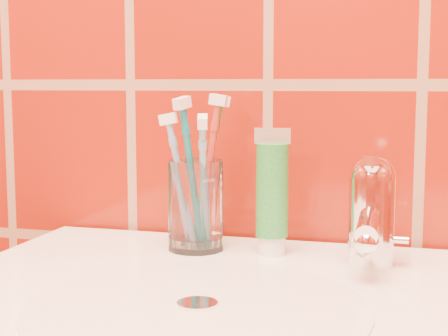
% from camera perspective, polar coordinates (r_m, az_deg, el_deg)
% --- Properties ---
extents(glass_tumbler, '(0.08, 0.08, 0.11)m').
position_cam_1_polar(glass_tumbler, '(0.80, -2.35, -3.10)').
color(glass_tumbler, white).
rests_on(glass_tumbler, pedestal_sink).
extents(toothpaste_tube, '(0.04, 0.04, 0.14)m').
position_cam_1_polar(toothpaste_tube, '(0.78, 4.02, -2.33)').
color(toothpaste_tube, white).
rests_on(toothpaste_tube, pedestal_sink).
extents(faucet, '(0.05, 0.11, 0.12)m').
position_cam_1_polar(faucet, '(0.74, 12.15, -3.24)').
color(faucet, white).
rests_on(faucet, pedestal_sink).
extents(toothbrush_0, '(0.10, 0.09, 0.19)m').
position_cam_1_polar(toothbrush_0, '(0.81, -1.41, -0.33)').
color(toothbrush_0, '#207B37').
rests_on(toothbrush_0, glass_tumbler).
extents(toothbrush_1, '(0.06, 0.11, 0.18)m').
position_cam_1_polar(toothbrush_1, '(0.77, -1.75, -1.45)').
color(toothbrush_1, '#679BB8').
rests_on(toothbrush_1, glass_tumbler).
extents(toothbrush_2, '(0.07, 0.06, 0.17)m').
position_cam_1_polar(toothbrush_2, '(0.79, -3.55, -1.26)').
color(toothbrush_2, '#759CD0').
rests_on(toothbrush_2, glass_tumbler).
extents(toothbrush_3, '(0.07, 0.09, 0.19)m').
position_cam_1_polar(toothbrush_3, '(0.78, -2.67, -0.70)').
color(toothbrush_3, '#0D6D75').
rests_on(toothbrush_3, glass_tumbler).
extents(toothbrush_4, '(0.05, 0.05, 0.19)m').
position_cam_1_polar(toothbrush_4, '(0.80, -1.33, -0.38)').
color(toothbrush_4, '#B83027').
rests_on(toothbrush_4, glass_tumbler).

